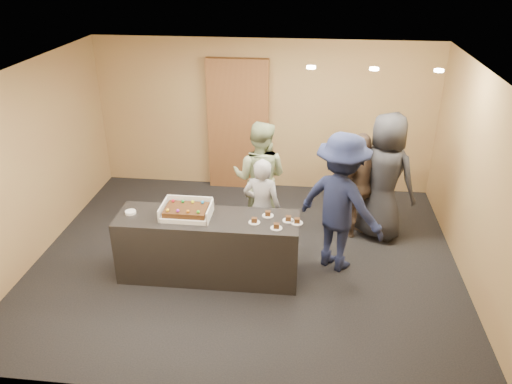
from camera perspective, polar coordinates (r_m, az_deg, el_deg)
room at (r=6.65m, az=-1.22°, el=2.12°), size 6.04×6.00×2.70m
serving_counter at (r=6.76m, az=-5.43°, el=-6.24°), size 2.41×0.72×0.90m
storage_cabinet at (r=8.99m, az=-2.05°, el=7.60°), size 1.08×0.15×2.38m
cake_box at (r=6.59m, az=-7.90°, el=-2.33°), size 0.64×0.44×0.19m
sheet_cake at (r=6.54m, az=-7.98°, el=-2.03°), size 0.55×0.38×0.11m
plate_stack at (r=6.79m, az=-14.15°, el=-2.26°), size 0.14×0.14×0.04m
slice_a at (r=6.37m, az=-0.20°, el=-3.33°), size 0.15×0.15×0.07m
slice_b at (r=6.53m, az=1.36°, el=-2.56°), size 0.15×0.15×0.07m
slice_c at (r=6.25m, az=2.35°, el=-3.98°), size 0.15×0.15×0.07m
slice_d at (r=6.43m, az=3.72°, el=-3.12°), size 0.15×0.15×0.07m
slice_e at (r=6.38m, az=4.71°, el=-3.38°), size 0.15×0.15×0.07m
person_server_grey at (r=7.03m, az=0.69°, el=-1.88°), size 0.60×0.45×1.50m
person_sage_man at (r=7.62m, az=0.43°, el=1.65°), size 0.97×0.81×1.79m
person_navy_man at (r=6.78m, az=9.65°, el=-1.25°), size 1.46×1.32×1.96m
person_brown_extra at (r=7.69m, az=11.75°, el=0.77°), size 1.00×0.94×1.66m
person_dark_suit at (r=7.66m, az=14.46°, el=1.68°), size 1.15×1.06×1.97m
ceiling_spotlights at (r=6.70m, az=13.36°, el=13.53°), size 1.72×0.12×0.03m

